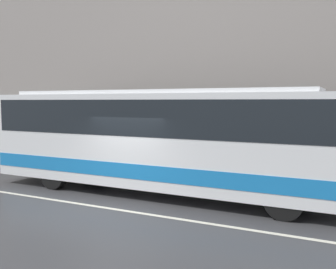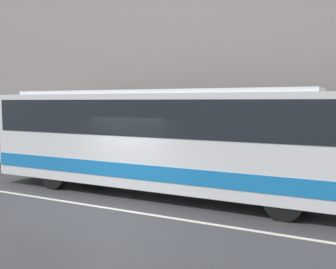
{
  "view_description": "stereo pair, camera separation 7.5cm",
  "coord_description": "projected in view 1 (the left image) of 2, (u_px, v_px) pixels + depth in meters",
  "views": [
    {
      "loc": [
        6.0,
        -8.4,
        2.98
      ],
      "look_at": [
        0.75,
        2.22,
        1.92
      ],
      "focal_mm": 40.0,
      "sensor_mm": 36.0,
      "label": 1
    },
    {
      "loc": [
        6.06,
        -8.37,
        2.98
      ],
      "look_at": [
        0.75,
        2.22,
        1.92
      ],
      "focal_mm": 40.0,
      "sensor_mm": 36.0,
      "label": 2
    }
  ],
  "objects": [
    {
      "name": "building_facade",
      "position": [
        199.0,
        56.0,
        15.95
      ],
      "size": [
        60.0,
        0.35,
        10.12
      ],
      "color": "gray",
      "rests_on": "ground_plane"
    },
    {
      "name": "transit_bus",
      "position": [
        157.0,
        135.0,
        12.07
      ],
      "size": [
        11.59,
        2.58,
        3.32
      ],
      "color": "white",
      "rests_on": "ground_plane"
    },
    {
      "name": "sidewalk",
      "position": [
        185.0,
        173.0,
        15.11
      ],
      "size": [
        60.0,
        2.54,
        0.15
      ],
      "color": "gray",
      "rests_on": "ground_plane"
    },
    {
      "name": "ground_plane",
      "position": [
        109.0,
        208.0,
        10.41
      ],
      "size": [
        60.0,
        60.0,
        0.0
      ],
      "primitive_type": "plane",
      "color": "#38383A"
    },
    {
      "name": "pedestrian_waiting",
      "position": [
        172.0,
        148.0,
        15.98
      ],
      "size": [
        0.36,
        0.36,
        1.73
      ],
      "color": "#333338",
      "rests_on": "sidewalk"
    },
    {
      "name": "lane_stripe",
      "position": [
        109.0,
        208.0,
        10.41
      ],
      "size": [
        54.0,
        0.14,
        0.01
      ],
      "color": "beige",
      "rests_on": "ground_plane"
    }
  ]
}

